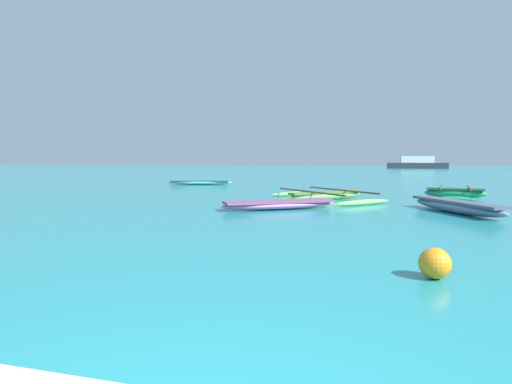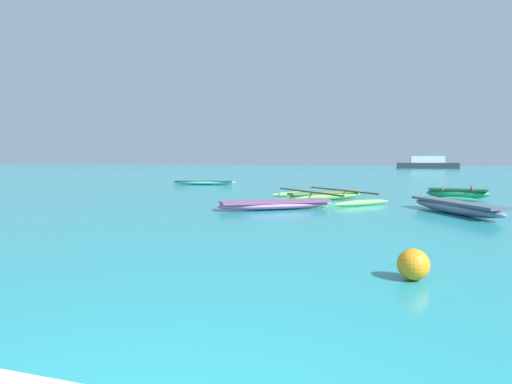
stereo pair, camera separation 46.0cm
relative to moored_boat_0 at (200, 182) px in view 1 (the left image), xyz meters
name	(u,v)px [view 1 (the left image)]	position (x,y,z in m)	size (l,w,h in m)	color
moored_boat_0	(200,182)	(0.00, 0.00, 0.00)	(4.23, 1.61, 0.33)	#67C1B8
moored_boat_1	(456,206)	(12.98, -11.01, 0.03)	(2.33, 3.75, 0.38)	slate
moored_boat_2	(279,204)	(7.52, -11.46, -0.02)	(3.82, 2.79, 0.30)	#CA74B7
moored_boat_3	(326,195)	(8.77, -7.99, 0.00)	(4.91, 4.98, 0.41)	#81CA5A
moored_boat_4	(455,193)	(14.03, -5.86, 0.04)	(2.46, 3.45, 0.48)	#23935A
mooring_buoy_0	(435,263)	(11.09, -18.53, 0.03)	(0.43, 0.43, 0.43)	orange
distant_ferry	(417,163)	(20.83, 57.84, 0.78)	(10.83, 2.38, 2.38)	#2D333D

